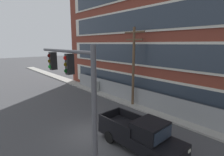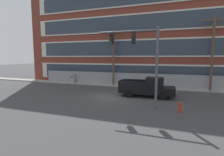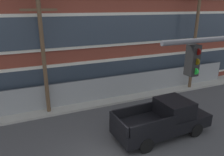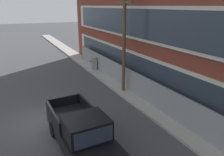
{
  "view_description": "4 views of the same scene",
  "coord_description": "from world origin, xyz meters",
  "px_view_note": "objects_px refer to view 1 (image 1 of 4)",
  "views": [
    {
      "loc": [
        9.78,
        -6.4,
        6.43
      ],
      "look_at": [
        -1.24,
        2.93,
        3.56
      ],
      "focal_mm": 28.0,
      "sensor_mm": 36.0,
      "label": 1
    },
    {
      "loc": [
        5.91,
        -16.63,
        4.09
      ],
      "look_at": [
        -1.08,
        2.97,
        1.58
      ],
      "focal_mm": 28.0,
      "sensor_mm": 36.0,
      "label": 2
    },
    {
      "loc": [
        -3.55,
        -7.58,
        7.02
      ],
      "look_at": [
        2.12,
        5.5,
        2.3
      ],
      "focal_mm": 35.0,
      "sensor_mm": 36.0,
      "label": 3
    },
    {
      "loc": [
        12.07,
        -1.29,
        6.58
      ],
      "look_at": [
        -1.46,
        5.2,
        1.58
      ],
      "focal_mm": 35.0,
      "sensor_mm": 36.0,
      "label": 4
    }
  ],
  "objects_px": {
    "traffic_signal_mast": "(76,90)",
    "electrical_cabinet": "(96,87)",
    "utility_pole_near_corner": "(133,63)",
    "pickup_truck_black": "(141,135)"
  },
  "relations": [
    {
      "from": "pickup_truck_black",
      "to": "electrical_cabinet",
      "type": "relative_size",
      "value": 3.85
    },
    {
      "from": "traffic_signal_mast",
      "to": "pickup_truck_black",
      "type": "distance_m",
      "value": 5.47
    },
    {
      "from": "traffic_signal_mast",
      "to": "pickup_truck_black",
      "type": "height_order",
      "value": "traffic_signal_mast"
    },
    {
      "from": "utility_pole_near_corner",
      "to": "electrical_cabinet",
      "type": "bearing_deg",
      "value": 179.57
    },
    {
      "from": "electrical_cabinet",
      "to": "pickup_truck_black",
      "type": "bearing_deg",
      "value": -23.38
    },
    {
      "from": "traffic_signal_mast",
      "to": "electrical_cabinet",
      "type": "xyz_separation_m",
      "value": [
        -12.17,
        9.5,
        -3.74
      ]
    },
    {
      "from": "pickup_truck_black",
      "to": "electrical_cabinet",
      "type": "distance_m",
      "value": 13.41
    },
    {
      "from": "pickup_truck_black",
      "to": "utility_pole_near_corner",
      "type": "height_order",
      "value": "utility_pole_near_corner"
    },
    {
      "from": "utility_pole_near_corner",
      "to": "electrical_cabinet",
      "type": "relative_size",
      "value": 5.41
    },
    {
      "from": "utility_pole_near_corner",
      "to": "traffic_signal_mast",
      "type": "bearing_deg",
      "value": -59.91
    }
  ]
}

